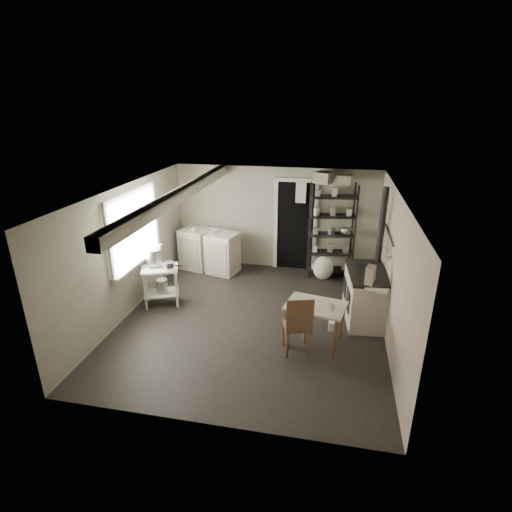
% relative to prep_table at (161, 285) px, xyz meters
% --- Properties ---
extents(floor, '(5.00, 5.00, 0.00)m').
position_rel_prep_table_xyz_m(floor, '(1.81, -0.24, -0.40)').
color(floor, black).
rests_on(floor, ground).
extents(ceiling, '(5.00, 5.00, 0.00)m').
position_rel_prep_table_xyz_m(ceiling, '(1.81, -0.24, 1.90)').
color(ceiling, silver).
rests_on(ceiling, wall_back).
extents(wall_back, '(4.50, 0.02, 2.30)m').
position_rel_prep_table_xyz_m(wall_back, '(1.81, 2.26, 0.75)').
color(wall_back, '#A09D89').
rests_on(wall_back, ground).
extents(wall_front, '(4.50, 0.02, 2.30)m').
position_rel_prep_table_xyz_m(wall_front, '(1.81, -2.74, 0.75)').
color(wall_front, '#A09D89').
rests_on(wall_front, ground).
extents(wall_left, '(0.02, 5.00, 2.30)m').
position_rel_prep_table_xyz_m(wall_left, '(-0.44, -0.24, 0.75)').
color(wall_left, '#A09D89').
rests_on(wall_left, ground).
extents(wall_right, '(0.02, 5.00, 2.30)m').
position_rel_prep_table_xyz_m(wall_right, '(4.06, -0.24, 0.75)').
color(wall_right, '#A09D89').
rests_on(wall_right, ground).
extents(window, '(0.12, 1.76, 1.28)m').
position_rel_prep_table_xyz_m(window, '(-0.41, -0.04, 1.10)').
color(window, silver).
rests_on(window, wall_left).
extents(doorway, '(0.96, 0.10, 2.08)m').
position_rel_prep_table_xyz_m(doorway, '(2.26, 2.23, 0.60)').
color(doorway, silver).
rests_on(doorway, ground).
extents(ceiling_beam, '(0.18, 5.00, 0.18)m').
position_rel_prep_table_xyz_m(ceiling_beam, '(0.61, -0.24, 1.80)').
color(ceiling_beam, silver).
rests_on(ceiling_beam, ceiling).
extents(wallpaper_panel, '(0.01, 5.00, 2.30)m').
position_rel_prep_table_xyz_m(wallpaper_panel, '(4.05, -0.24, 0.75)').
color(wallpaper_panel, '#C1B19D').
rests_on(wallpaper_panel, wall_right).
extents(utensil_rail, '(0.06, 1.20, 0.44)m').
position_rel_prep_table_xyz_m(utensil_rail, '(4.00, 0.36, 1.15)').
color(utensil_rail, silver).
rests_on(utensil_rail, wall_right).
extents(prep_table, '(0.78, 0.68, 0.75)m').
position_rel_prep_table_xyz_m(prep_table, '(0.00, 0.00, 0.00)').
color(prep_table, silver).
rests_on(prep_table, ground).
extents(stockpot, '(0.32, 0.32, 0.30)m').
position_rel_prep_table_xyz_m(stockpot, '(-0.12, 0.05, 0.54)').
color(stockpot, silver).
rests_on(stockpot, prep_table).
extents(saucepan, '(0.19, 0.19, 0.10)m').
position_rel_prep_table_xyz_m(saucepan, '(0.22, -0.06, 0.45)').
color(saucepan, silver).
rests_on(saucepan, prep_table).
extents(bucket, '(0.25, 0.25, 0.23)m').
position_rel_prep_table_xyz_m(bucket, '(0.01, 0.02, -0.02)').
color(bucket, silver).
rests_on(bucket, prep_table).
extents(base_cabinets, '(1.49, 0.90, 0.92)m').
position_rel_prep_table_xyz_m(base_cabinets, '(0.38, 1.77, 0.06)').
color(base_cabinets, silver).
rests_on(base_cabinets, ground).
extents(mixing_bowl, '(0.33, 0.33, 0.07)m').
position_rel_prep_table_xyz_m(mixing_bowl, '(0.50, 1.76, 0.55)').
color(mixing_bowl, silver).
rests_on(mixing_bowl, base_cabinets).
extents(counter_cup, '(0.14, 0.14, 0.09)m').
position_rel_prep_table_xyz_m(counter_cup, '(0.08, 1.67, 0.57)').
color(counter_cup, silver).
rests_on(counter_cup, base_cabinets).
extents(shelf_rack, '(1.02, 0.53, 2.05)m').
position_rel_prep_table_xyz_m(shelf_rack, '(3.06, 1.99, 0.55)').
color(shelf_rack, black).
rests_on(shelf_rack, ground).
extents(shelf_jar, '(0.09, 0.10, 0.18)m').
position_rel_prep_table_xyz_m(shelf_jar, '(2.71, 2.03, 0.96)').
color(shelf_jar, silver).
rests_on(shelf_jar, shelf_rack).
extents(storage_box_a, '(0.41, 0.39, 0.22)m').
position_rel_prep_table_xyz_m(storage_box_a, '(2.82, 1.98, 1.61)').
color(storage_box_a, '#BCB297').
rests_on(storage_box_a, shelf_rack).
extents(storage_box_b, '(0.31, 0.29, 0.18)m').
position_rel_prep_table_xyz_m(storage_box_b, '(3.24, 1.96, 1.59)').
color(storage_box_b, '#BCB297').
rests_on(storage_box_b, shelf_rack).
extents(stove, '(0.76, 1.22, 0.91)m').
position_rel_prep_table_xyz_m(stove, '(3.73, 0.18, 0.04)').
color(stove, silver).
rests_on(stove, ground).
extents(stovepipe, '(0.13, 0.13, 1.49)m').
position_rel_prep_table_xyz_m(stovepipe, '(3.92, 0.68, 1.19)').
color(stovepipe, black).
rests_on(stovepipe, stove).
extents(side_ledge, '(0.66, 0.50, 0.89)m').
position_rel_prep_table_xyz_m(side_ledge, '(3.76, -0.28, 0.03)').
color(side_ledge, silver).
rests_on(side_ledge, ground).
extents(oats_box, '(0.18, 0.23, 0.31)m').
position_rel_prep_table_xyz_m(oats_box, '(3.72, -0.28, 0.61)').
color(oats_box, '#BCB297').
rests_on(oats_box, side_ledge).
extents(work_table, '(1.01, 0.80, 0.68)m').
position_rel_prep_table_xyz_m(work_table, '(2.91, -0.74, -0.02)').
color(work_table, beige).
rests_on(work_table, ground).
extents(table_cup, '(0.11, 0.11, 0.10)m').
position_rel_prep_table_xyz_m(table_cup, '(3.15, -0.86, 0.41)').
color(table_cup, silver).
rests_on(table_cup, work_table).
extents(chair, '(0.51, 0.52, 0.98)m').
position_rel_prep_table_xyz_m(chair, '(2.66, -1.02, 0.08)').
color(chair, brown).
rests_on(chair, ground).
extents(flour_sack, '(0.50, 0.45, 0.52)m').
position_rel_prep_table_xyz_m(flour_sack, '(2.94, 1.74, -0.16)').
color(flour_sack, silver).
rests_on(flour_sack, ground).
extents(floor_crock, '(0.15, 0.15, 0.15)m').
position_rel_prep_table_xyz_m(floor_crock, '(3.19, -0.31, -0.33)').
color(floor_crock, silver).
rests_on(floor_crock, ground).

